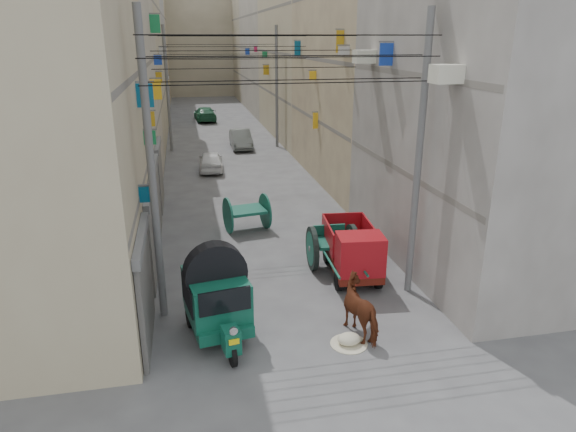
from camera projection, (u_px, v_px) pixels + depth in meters
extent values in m
cube|color=slate|center=(139.00, 185.00, 14.90)|extent=(0.25, 9.80, 0.18)
cube|color=slate|center=(128.00, 78.00, 13.91)|extent=(0.25, 9.80, 0.18)
cube|color=#A9A091|center=(62.00, 66.00, 23.42)|extent=(8.00, 12.00, 12.00)
cube|color=slate|center=(155.00, 125.00, 25.07)|extent=(0.25, 11.76, 0.18)
cube|color=slate|center=(149.00, 61.00, 24.08)|extent=(0.25, 11.76, 0.18)
cube|color=#B0A38B|center=(100.00, 41.00, 35.11)|extent=(8.00, 14.00, 14.00)
cube|color=slate|center=(162.00, 96.00, 37.10)|extent=(0.25, 13.72, 0.18)
cube|color=slate|center=(159.00, 53.00, 36.11)|extent=(0.25, 13.72, 0.18)
cube|color=slate|center=(155.00, 7.00, 35.12)|extent=(0.25, 13.72, 0.18)
cube|color=#9F9995|center=(122.00, 52.00, 48.43)|extent=(8.00, 14.00, 11.80)
cube|color=slate|center=(166.00, 81.00, 50.05)|extent=(0.25, 13.72, 0.18)
cube|color=slate|center=(164.00, 49.00, 49.06)|extent=(0.25, 13.72, 0.18)
cube|color=slate|center=(161.00, 15.00, 48.07)|extent=(0.25, 13.72, 0.18)
cube|color=tan|center=(132.00, 41.00, 60.17)|extent=(8.00, 12.00, 13.50)
cube|color=slate|center=(168.00, 72.00, 62.07)|extent=(0.25, 11.76, 0.18)
cube|color=slate|center=(166.00, 46.00, 61.08)|extent=(0.25, 11.76, 0.18)
cube|color=slate|center=(164.00, 19.00, 60.09)|extent=(0.25, 11.76, 0.18)
cube|color=#9F9995|center=(528.00, 62.00, 16.09)|extent=(8.00, 10.00, 13.00)
cube|color=slate|center=(404.00, 171.00, 16.45)|extent=(0.25, 9.80, 0.18)
cube|color=slate|center=(412.00, 74.00, 15.46)|extent=(0.25, 9.80, 0.18)
cube|color=tan|center=(392.00, 63.00, 26.43)|extent=(8.00, 12.00, 12.00)
cube|color=slate|center=(318.00, 120.00, 26.62)|extent=(0.25, 11.76, 0.18)
cube|color=slate|center=(319.00, 59.00, 25.63)|extent=(0.25, 11.76, 0.18)
cube|color=tan|center=(325.00, 41.00, 38.13)|extent=(8.00, 14.00, 14.00)
cube|color=slate|center=(274.00, 94.00, 38.65)|extent=(0.25, 13.72, 0.18)
cube|color=slate|center=(274.00, 52.00, 37.66)|extent=(0.25, 13.72, 0.18)
cube|color=slate|center=(273.00, 8.00, 36.67)|extent=(0.25, 13.72, 0.18)
cube|color=#A9A091|center=(288.00, 51.00, 51.44)|extent=(8.00, 14.00, 11.80)
cube|color=slate|center=(250.00, 80.00, 51.60)|extent=(0.25, 13.72, 0.18)
cube|color=slate|center=(249.00, 48.00, 50.61)|extent=(0.25, 13.72, 0.18)
cube|color=slate|center=(248.00, 16.00, 49.62)|extent=(0.25, 13.72, 0.18)
cube|color=#B0A38B|center=(267.00, 41.00, 63.18)|extent=(8.00, 12.00, 13.50)
cube|color=slate|center=(236.00, 72.00, 63.62)|extent=(0.25, 11.76, 0.18)
cube|color=slate|center=(235.00, 46.00, 62.63)|extent=(0.25, 11.76, 0.18)
cube|color=slate|center=(235.00, 20.00, 61.64)|extent=(0.25, 11.76, 0.18)
cube|color=#B0A38B|center=(199.00, 43.00, 68.23)|extent=(22.00, 10.00, 13.00)
cube|color=#48494D|center=(146.00, 293.00, 12.60)|extent=(0.12, 3.00, 2.60)
cube|color=#5F6062|center=(141.00, 238.00, 12.13)|extent=(0.18, 3.20, 0.25)
cube|color=#48494D|center=(153.00, 238.00, 16.03)|extent=(0.12, 3.00, 2.60)
cube|color=#5F6062|center=(149.00, 194.00, 15.55)|extent=(0.18, 3.20, 0.25)
cube|color=#48494D|center=(157.00, 203.00, 19.45)|extent=(0.12, 3.00, 2.60)
cube|color=#5F6062|center=(154.00, 166.00, 18.97)|extent=(0.18, 3.20, 0.25)
cube|color=#48494D|center=(160.00, 178.00, 22.96)|extent=(0.12, 3.00, 2.60)
cube|color=#5F6062|center=(158.00, 146.00, 22.49)|extent=(0.18, 3.20, 0.25)
cube|color=#167D43|center=(265.00, 54.00, 39.78)|extent=(0.38, 0.08, 0.41)
cube|color=#BBBBBB|center=(168.00, 80.00, 45.90)|extent=(0.27, 0.08, 0.71)
cube|color=#0A5378|center=(148.00, 194.00, 13.46)|extent=(0.44, 0.08, 0.42)
cube|color=yellow|center=(156.00, 89.00, 21.52)|extent=(0.45, 0.08, 0.84)
cube|color=#193DB1|center=(247.00, 52.00, 49.60)|extent=(0.41, 0.08, 0.59)
cube|color=#167D43|center=(150.00, 138.00, 16.25)|extent=(0.38, 0.08, 0.44)
cube|color=#BA8B15|center=(266.00, 70.00, 39.46)|extent=(0.43, 0.08, 0.72)
cube|color=#C41A4C|center=(256.00, 49.00, 44.64)|extent=(0.28, 0.08, 0.44)
cube|color=#167D43|center=(155.00, 24.00, 24.53)|extent=(0.48, 0.08, 0.84)
cube|color=yellow|center=(167.00, 83.00, 42.61)|extent=(0.31, 0.08, 0.44)
cube|color=yellow|center=(313.00, 76.00, 25.86)|extent=(0.35, 0.08, 0.45)
cube|color=#0A5378|center=(297.00, 48.00, 28.81)|extent=(0.34, 0.08, 0.79)
cube|color=#BA8B15|center=(151.00, 119.00, 18.24)|extent=(0.28, 0.08, 0.52)
cube|color=#BBBBBB|center=(161.00, 53.00, 33.93)|extent=(0.28, 0.08, 0.74)
cube|color=yellow|center=(315.00, 121.00, 26.12)|extent=(0.26, 0.08, 0.80)
cube|color=#167D43|center=(387.00, 55.00, 16.51)|extent=(0.34, 0.08, 0.55)
cube|color=#0A5378|center=(145.00, 95.00, 14.66)|extent=(0.47, 0.08, 0.67)
cube|color=#193DB1|center=(158.00, 60.00, 26.15)|extent=(0.40, 0.08, 0.47)
cube|color=#BA8B15|center=(159.00, 77.00, 26.92)|extent=(0.32, 0.08, 0.55)
cube|color=#BBBBBB|center=(344.00, 51.00, 20.53)|extent=(0.47, 0.08, 0.35)
cube|color=#BA8B15|center=(340.00, 42.00, 21.20)|extent=(0.32, 0.08, 0.89)
cube|color=#193DB1|center=(386.00, 54.00, 16.41)|extent=(0.44, 0.08, 0.69)
cube|color=#193DB1|center=(137.00, 213.00, 13.13)|extent=(0.10, 3.20, 0.80)
cube|color=#193DB1|center=(153.00, 145.00, 21.45)|extent=(0.10, 3.20, 0.80)
cube|color=#BBBBBB|center=(161.00, 108.00, 32.55)|extent=(0.10, 3.20, 0.80)
cube|color=yellow|center=(165.00, 90.00, 43.65)|extent=(0.10, 3.20, 0.80)
cube|color=#167D43|center=(430.00, 194.00, 14.65)|extent=(0.10, 3.20, 0.80)
cube|color=#C41A4C|center=(339.00, 137.00, 22.98)|extent=(0.10, 3.20, 0.80)
cube|color=#BA8B15|center=(286.00, 105.00, 34.08)|extent=(0.10, 3.20, 0.80)
cube|color=#BA8B15|center=(260.00, 88.00, 45.18)|extent=(0.10, 3.20, 0.80)
cube|color=beige|center=(446.00, 74.00, 12.53)|extent=(0.70, 0.55, 0.45)
cube|color=beige|center=(364.00, 57.00, 18.01)|extent=(0.70, 0.55, 0.45)
cylinder|color=#5F6062|center=(152.00, 174.00, 12.88)|extent=(0.20, 0.20, 8.00)
cylinder|color=#5F6062|center=(418.00, 161.00, 14.24)|extent=(0.20, 0.20, 8.00)
cylinder|color=#5F6062|center=(168.00, 90.00, 33.23)|extent=(0.20, 0.20, 8.00)
cylinder|color=#5F6062|center=(277.00, 88.00, 34.59)|extent=(0.20, 0.20, 8.00)
cylinder|color=black|center=(296.00, 83.00, 12.37)|extent=(7.40, 0.02, 0.02)
cylinder|color=black|center=(296.00, 57.00, 12.17)|extent=(7.40, 0.02, 0.02)
cylinder|color=black|center=(296.00, 35.00, 12.01)|extent=(7.40, 0.02, 0.02)
cylinder|color=black|center=(288.00, 80.00, 13.30)|extent=(7.40, 0.02, 0.02)
cylinder|color=black|center=(288.00, 56.00, 13.10)|extent=(7.40, 0.02, 0.02)
cylinder|color=black|center=(288.00, 35.00, 12.93)|extent=(7.40, 0.02, 0.02)
cylinder|color=black|center=(257.00, 68.00, 18.38)|extent=(7.40, 0.02, 0.02)
cylinder|color=black|center=(257.00, 51.00, 18.19)|extent=(7.40, 0.02, 0.02)
cylinder|color=black|center=(257.00, 36.00, 18.02)|extent=(7.40, 0.02, 0.02)
cylinder|color=black|center=(235.00, 59.00, 25.78)|extent=(7.40, 0.02, 0.02)
cylinder|color=black|center=(234.00, 47.00, 25.59)|extent=(7.40, 0.02, 0.02)
cylinder|color=black|center=(234.00, 36.00, 25.42)|extent=(7.40, 0.02, 0.02)
cylinder|color=black|center=(222.00, 54.00, 33.18)|extent=(7.40, 0.02, 0.02)
cylinder|color=black|center=(221.00, 44.00, 32.99)|extent=(7.40, 0.02, 0.02)
cylinder|color=black|center=(221.00, 36.00, 32.82)|extent=(7.40, 0.02, 0.02)
cylinder|color=black|center=(232.00, 354.00, 11.89)|extent=(0.23, 0.62, 0.61)
cylinder|color=black|center=(190.00, 316.00, 13.51)|extent=(0.23, 0.62, 0.61)
cylinder|color=black|center=(234.00, 308.00, 13.91)|extent=(0.23, 0.62, 0.61)
cube|color=#0D4C39|center=(218.00, 317.00, 13.06)|extent=(1.67, 2.25, 0.30)
cube|color=#0D4C39|center=(231.00, 340.00, 11.83)|extent=(0.45, 0.54, 0.60)
cylinder|color=silver|center=(233.00, 331.00, 11.48)|extent=(0.20, 0.09, 0.20)
cube|color=yellow|center=(234.00, 342.00, 11.55)|extent=(0.24, 0.07, 0.13)
cube|color=#0D4C39|center=(216.00, 294.00, 12.91)|extent=(1.69, 2.05, 1.03)
cube|color=black|center=(225.00, 301.00, 11.99)|extent=(1.24, 0.27, 0.60)
cube|color=black|center=(187.00, 295.00, 12.63)|extent=(0.25, 1.29, 0.71)
cube|color=black|center=(243.00, 285.00, 13.11)|extent=(0.25, 1.29, 0.71)
cube|color=silver|center=(227.00, 332.00, 12.23)|extent=(1.35, 0.27, 0.07)
cylinder|color=black|center=(312.00, 248.00, 16.74)|extent=(0.21, 1.46, 1.45)
cylinder|color=#12503F|center=(312.00, 248.00, 16.74)|extent=(0.22, 1.14, 1.13)
cylinder|color=#5F6062|center=(312.00, 248.00, 16.74)|extent=(0.23, 0.19, 0.19)
cylinder|color=black|center=(352.00, 246.00, 16.95)|extent=(0.21, 1.46, 1.45)
cylinder|color=#12503F|center=(352.00, 246.00, 16.95)|extent=(0.22, 1.14, 1.13)
cylinder|color=#5F6062|center=(352.00, 246.00, 16.95)|extent=(0.23, 0.19, 0.19)
cylinder|color=#5F6062|center=(332.00, 247.00, 16.85)|extent=(1.40, 0.13, 0.08)
cube|color=#12503F|center=(333.00, 242.00, 16.79)|extent=(1.13, 1.18, 0.10)
cube|color=#12503F|center=(329.00, 230.00, 17.19)|extent=(1.09, 0.12, 0.36)
cylinder|color=#12503F|center=(330.00, 261.00, 15.54)|extent=(0.16, 2.39, 0.07)
cylinder|color=#12503F|center=(356.00, 259.00, 15.67)|extent=(0.16, 2.39, 0.07)
cylinder|color=black|center=(338.00, 280.00, 15.47)|extent=(0.23, 0.63, 0.62)
cylinder|color=black|center=(327.00, 253.00, 17.41)|extent=(0.23, 0.63, 0.62)
cylinder|color=black|center=(378.00, 279.00, 15.59)|extent=(0.23, 0.63, 0.62)
cylinder|color=black|center=(362.00, 252.00, 17.53)|extent=(0.23, 0.63, 0.62)
cube|color=#56140C|center=(351.00, 259.00, 16.43)|extent=(1.66, 3.22, 0.33)
cube|color=maroon|center=(360.00, 254.00, 15.20)|extent=(1.45, 1.11, 1.17)
cube|color=black|center=(364.00, 257.00, 14.75)|extent=(1.22, 0.18, 0.52)
cube|color=#56140C|center=(348.00, 246.00, 16.83)|extent=(1.60, 2.19, 0.11)
cube|color=maroon|center=(328.00, 235.00, 16.63)|extent=(0.26, 2.06, 0.80)
cube|color=maroon|center=(369.00, 234.00, 16.76)|extent=(0.26, 2.06, 0.80)
cube|color=maroon|center=(342.00, 224.00, 17.65)|extent=(1.41, 0.19, 0.80)
cylinder|color=#12503F|center=(228.00, 216.00, 19.87)|extent=(0.32, 1.41, 1.42)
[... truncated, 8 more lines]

